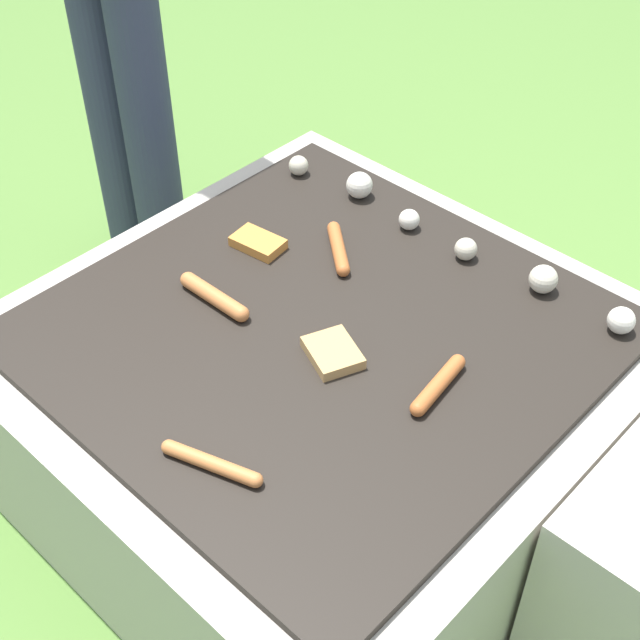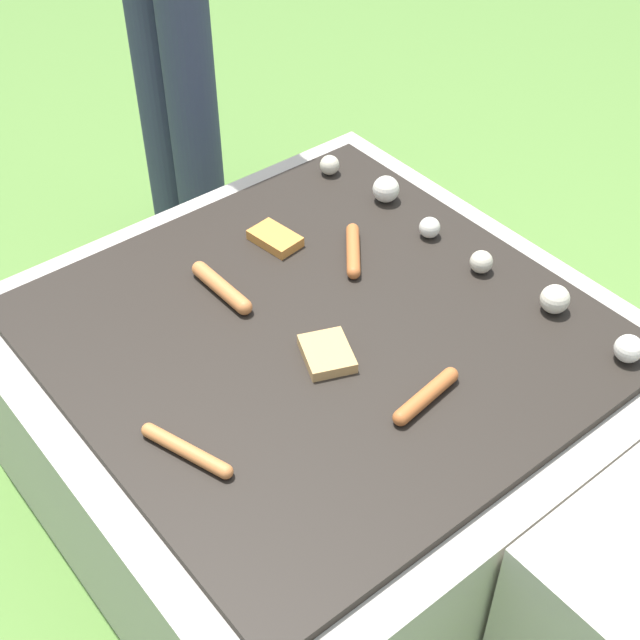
# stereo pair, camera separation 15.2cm
# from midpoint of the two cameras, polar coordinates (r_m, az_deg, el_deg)

# --- Properties ---
(ground_plane) EXTENTS (14.00, 14.00, 0.00)m
(ground_plane) POSITION_cam_midpoint_polar(r_m,az_deg,el_deg) (1.85, -2.39, -10.37)
(ground_plane) COLOR #567F38
(grill) EXTENTS (0.98, 0.98, 0.42)m
(grill) POSITION_cam_midpoint_polar(r_m,az_deg,el_deg) (1.68, -2.59, -6.02)
(grill) COLOR #B2AA9E
(grill) RESTS_ON ground_plane
(sausage_front_center) EXTENTS (0.16, 0.07, 0.02)m
(sausage_front_center) POSITION_cam_midpoint_polar(r_m,az_deg,el_deg) (1.34, -10.25, -9.19)
(sausage_front_center) COLOR #C6753D
(sausage_front_center) RESTS_ON grill
(sausage_back_center) EXTENTS (0.04, 0.15, 0.03)m
(sausage_back_center) POSITION_cam_midpoint_polar(r_m,az_deg,el_deg) (1.42, 4.56, -4.31)
(sausage_back_center) COLOR #B7602D
(sausage_back_center) RESTS_ON grill
(sausage_front_right) EXTENTS (0.17, 0.03, 0.03)m
(sausage_front_right) POSITION_cam_midpoint_polar(r_m,az_deg,el_deg) (1.59, -9.51, 1.38)
(sausage_front_right) COLOR #C6753D
(sausage_front_right) RESTS_ON grill
(sausage_front_left) EXTENTS (0.13, 0.11, 0.03)m
(sausage_front_left) POSITION_cam_midpoint_polar(r_m,az_deg,el_deg) (1.68, -1.41, 4.50)
(sausage_front_left) COLOR #B7602D
(sausage_front_left) RESTS_ON grill
(bread_slice_center) EXTENTS (0.12, 0.11, 0.02)m
(bread_slice_center) POSITION_cam_midpoint_polar(r_m,az_deg,el_deg) (1.47, -2.12, -2.25)
(bread_slice_center) COLOR tan
(bread_slice_center) RESTS_ON grill
(bread_slice_left) EXTENTS (0.10, 0.07, 0.02)m
(bread_slice_left) POSITION_cam_midpoint_polar(r_m,az_deg,el_deg) (1.71, -6.54, 4.83)
(bread_slice_left) COLOR #D18438
(bread_slice_left) RESTS_ON grill
(mushroom_row) EXTENTS (0.79, 0.07, 0.05)m
(mushroom_row) POSITION_cam_midpoint_polar(r_m,az_deg,el_deg) (1.70, 5.76, 5.34)
(mushroom_row) COLOR beige
(mushroom_row) RESTS_ON grill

